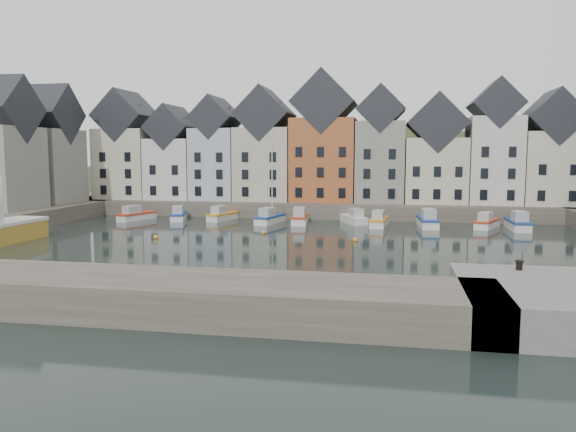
# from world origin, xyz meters

# --- Properties ---
(ground) EXTENTS (260.00, 260.00, 0.00)m
(ground) POSITION_xyz_m (0.00, 0.00, 0.00)
(ground) COLOR black
(ground) RESTS_ON ground
(far_quay) EXTENTS (90.00, 16.00, 2.00)m
(far_quay) POSITION_xyz_m (0.00, 30.00, 1.00)
(far_quay) COLOR #4B4239
(far_quay) RESTS_ON ground
(near_wall) EXTENTS (50.00, 6.00, 2.00)m
(near_wall) POSITION_xyz_m (-10.00, -22.00, 1.00)
(near_wall) COLOR #4B4239
(near_wall) RESTS_ON ground
(hillside) EXTENTS (153.60, 70.40, 64.00)m
(hillside) POSITION_xyz_m (0.02, 56.00, -17.96)
(hillside) COLOR #253319
(hillside) RESTS_ON ground
(far_terrace) EXTENTS (72.37, 8.16, 17.78)m
(far_terrace) POSITION_xyz_m (3.21, 28.00, 8.88)
(far_terrace) COLOR beige
(far_terrace) RESTS_ON far_quay
(left_terrace) EXTENTS (7.65, 17.00, 15.69)m
(left_terrace) POSITION_xyz_m (-36.00, 13.50, 8.88)
(left_terrace) COLOR gray
(left_terrace) RESTS_ON left_quay
(mooring_buoys) EXTENTS (20.50, 5.50, 0.50)m
(mooring_buoys) POSITION_xyz_m (-4.00, 5.33, 0.15)
(mooring_buoys) COLOR orange
(mooring_buoys) RESTS_ON ground
(boat_a) EXTENTS (3.48, 5.89, 2.16)m
(boat_a) POSITION_xyz_m (-23.03, 17.23, 0.64)
(boat_a) COLOR silver
(boat_a) RESTS_ON ground
(boat_b) EXTENTS (3.08, 5.74, 2.11)m
(boat_b) POSITION_xyz_m (-17.59, 18.34, 0.63)
(boat_b) COLOR silver
(boat_b) RESTS_ON ground
(boat_c) EXTENTS (2.98, 5.77, 2.12)m
(boat_c) POSITION_xyz_m (-12.05, 19.20, 0.63)
(boat_c) COLOR silver
(boat_c) RESTS_ON ground
(boat_d) EXTENTS (3.04, 6.05, 11.08)m
(boat_d) POSITION_xyz_m (-5.27, 17.01, 0.72)
(boat_d) COLOR silver
(boat_d) RESTS_ON ground
(boat_e) EXTENTS (2.35, 6.04, 2.27)m
(boat_e) POSITION_xyz_m (-1.65, 17.77, 0.68)
(boat_e) COLOR silver
(boat_e) RESTS_ON ground
(boat_f) EXTENTS (3.87, 5.74, 2.12)m
(boat_f) POSITION_xyz_m (4.92, 18.93, 0.63)
(boat_f) COLOR silver
(boat_f) RESTS_ON ground
(boat_g) EXTENTS (2.27, 5.78, 2.17)m
(boat_g) POSITION_xyz_m (7.98, 16.87, 0.65)
(boat_g) COLOR silver
(boat_g) RESTS_ON ground
(boat_h) EXTENTS (2.43, 6.48, 2.44)m
(boat_h) POSITION_xyz_m (13.63, 17.26, 0.73)
(boat_h) COLOR silver
(boat_h) RESTS_ON ground
(boat_i) EXTENTS (3.70, 5.65, 2.08)m
(boat_i) POSITION_xyz_m (20.28, 17.58, 0.62)
(boat_i) COLOR silver
(boat_i) RESTS_ON ground
(boat_j) EXTENTS (1.94, 6.23, 2.39)m
(boat_j) POSITION_xyz_m (23.53, 16.79, 0.71)
(boat_j) COLOR silver
(boat_j) RESTS_ON ground
(mooring_bollard) EXTENTS (0.48, 0.48, 0.56)m
(mooring_bollard) POSITION_xyz_m (16.68, -16.50, 2.31)
(mooring_bollard) COLOR black
(mooring_bollard) RESTS_ON near_quay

